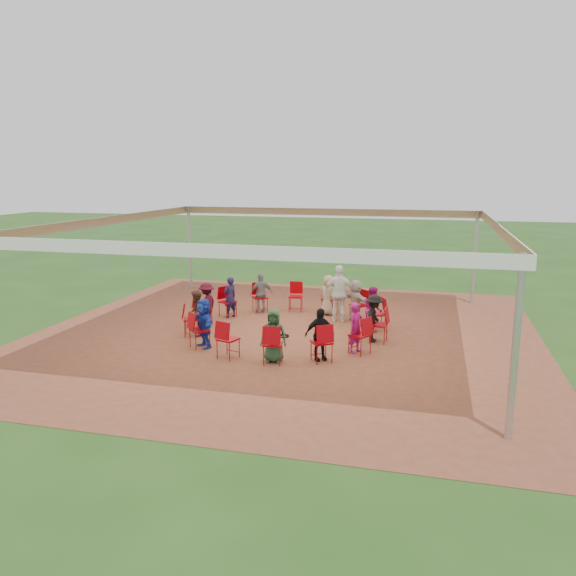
% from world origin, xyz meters
% --- Properties ---
extents(ground, '(80.00, 80.00, 0.00)m').
position_xyz_m(ground, '(0.00, 0.00, 0.00)').
color(ground, '#224816').
rests_on(ground, ground).
extents(dirt_patch, '(13.00, 13.00, 0.00)m').
position_xyz_m(dirt_patch, '(0.00, 0.00, 0.01)').
color(dirt_patch, brown).
rests_on(dirt_patch, ground).
extents(tent, '(10.33, 10.33, 3.00)m').
position_xyz_m(tent, '(0.00, 0.00, 2.37)').
color(tent, '#B2B2B7').
rests_on(tent, ground).
extents(chair_0, '(0.47, 0.46, 0.90)m').
position_xyz_m(chair_0, '(2.46, -0.21, 0.45)').
color(chair_0, '#9D0008').
rests_on(chair_0, ground).
extents(chair_1, '(0.56, 0.55, 0.90)m').
position_xyz_m(chair_1, '(2.30, 0.88, 0.45)').
color(chair_1, '#9D0008').
rests_on(chair_1, ground).
extents(chair_2, '(0.61, 0.61, 0.90)m').
position_xyz_m(chair_2, '(1.70, 1.79, 0.45)').
color(chair_2, '#9D0008').
rests_on(chair_2, ground).
extents(chair_3, '(0.53, 0.55, 0.90)m').
position_xyz_m(chair_3, '(0.75, 2.35, 0.45)').
color(chair_3, '#9D0008').
rests_on(chair_3, ground).
extents(chair_4, '(0.48, 0.49, 0.90)m').
position_xyz_m(chair_4, '(-0.34, 2.44, 0.45)').
color(chair_4, '#9D0008').
rests_on(chair_4, ground).
extents(chair_5, '(0.59, 0.60, 0.90)m').
position_xyz_m(chair_5, '(-1.37, 2.05, 0.45)').
color(chair_5, '#9D0008').
rests_on(chair_5, ground).
extents(chair_6, '(0.59, 0.59, 0.90)m').
position_xyz_m(chair_6, '(-2.12, 1.25, 0.45)').
color(chair_6, '#9D0008').
rests_on(chair_6, ground).
extents(chair_7, '(0.47, 0.46, 0.90)m').
position_xyz_m(chair_7, '(-2.46, 0.21, 0.45)').
color(chair_7, '#9D0008').
rests_on(chair_7, ground).
extents(chair_8, '(0.56, 0.55, 0.90)m').
position_xyz_m(chair_8, '(-2.30, -0.88, 0.45)').
color(chair_8, '#9D0008').
rests_on(chair_8, ground).
extents(chair_9, '(0.61, 0.61, 0.90)m').
position_xyz_m(chair_9, '(-1.70, -1.79, 0.45)').
color(chair_9, '#9D0008').
rests_on(chair_9, ground).
extents(chair_10, '(0.53, 0.55, 0.90)m').
position_xyz_m(chair_10, '(-0.75, -2.35, 0.45)').
color(chair_10, '#9D0008').
rests_on(chair_10, ground).
extents(chair_11, '(0.48, 0.49, 0.90)m').
position_xyz_m(chair_11, '(0.34, -2.44, 0.45)').
color(chair_11, '#9D0008').
rests_on(chair_11, ground).
extents(chair_12, '(0.59, 0.60, 0.90)m').
position_xyz_m(chair_12, '(1.37, -2.05, 0.45)').
color(chair_12, '#9D0008').
rests_on(chair_12, ground).
extents(chair_13, '(0.59, 0.59, 0.90)m').
position_xyz_m(chair_13, '(2.12, -1.25, 0.45)').
color(chair_13, '#9D0008').
rests_on(chair_13, ground).
extents(person_seated_0, '(0.45, 0.81, 1.21)m').
position_xyz_m(person_seated_0, '(2.34, -0.20, 0.61)').
color(person_seated_0, black).
rests_on(person_seated_0, ground).
extents(person_seated_1, '(0.52, 0.67, 1.21)m').
position_xyz_m(person_seated_1, '(2.19, 0.83, 0.61)').
color(person_seated_1, '#93105C').
rests_on(person_seated_1, ground).
extents(person_seated_2, '(1.10, 1.07, 1.21)m').
position_xyz_m(person_seated_2, '(1.61, 1.70, 0.61)').
color(person_seated_2, '#B6B0A1').
rests_on(person_seated_2, ground).
extents(person_seated_3, '(0.66, 0.49, 1.21)m').
position_xyz_m(person_seated_3, '(0.71, 2.23, 0.61)').
color(person_seated_3, '#9D8866').
rests_on(person_seated_3, ground).
extents(person_seated_4, '(0.79, 0.69, 1.21)m').
position_xyz_m(person_seated_4, '(-1.30, 1.95, 0.61)').
color(person_seated_4, slate).
rests_on(person_seated_4, ground).
extents(person_seated_5, '(0.47, 0.53, 1.21)m').
position_xyz_m(person_seated_5, '(-2.02, 1.19, 0.61)').
color(person_seated_5, '#1A143A').
rests_on(person_seated_5, ground).
extents(person_seated_6, '(0.45, 0.81, 1.21)m').
position_xyz_m(person_seated_6, '(-2.34, 0.20, 0.61)').
color(person_seated_6, '#3A0A15').
rests_on(person_seated_6, ground).
extents(person_seated_7, '(0.52, 0.67, 1.21)m').
position_xyz_m(person_seated_7, '(-2.19, -0.83, 0.61)').
color(person_seated_7, '#543123').
rests_on(person_seated_7, ground).
extents(person_seated_8, '(1.10, 1.07, 1.21)m').
position_xyz_m(person_seated_8, '(-1.61, -1.70, 0.61)').
color(person_seated_8, '#1834A3').
rests_on(person_seated_8, ground).
extents(person_seated_9, '(0.63, 0.41, 1.21)m').
position_xyz_m(person_seated_9, '(0.33, -2.32, 0.61)').
color(person_seated_9, '#254B2D').
rests_on(person_seated_9, ground).
extents(person_seated_10, '(0.79, 0.69, 1.21)m').
position_xyz_m(person_seated_10, '(1.30, -1.95, 0.61)').
color(person_seated_10, black).
rests_on(person_seated_10, ground).
extents(person_seated_11, '(0.47, 0.53, 1.21)m').
position_xyz_m(person_seated_11, '(2.02, -1.19, 0.61)').
color(person_seated_11, '#93105C').
rests_on(person_seated_11, ground).
extents(standing_person, '(1.02, 0.63, 1.63)m').
position_xyz_m(standing_person, '(1.16, 1.57, 0.82)').
color(standing_person, white).
rests_on(standing_person, ground).
extents(cable_coil, '(0.37, 0.37, 0.03)m').
position_xyz_m(cable_coil, '(0.02, -0.35, 0.02)').
color(cable_coil, black).
rests_on(cable_coil, ground).
extents(laptop, '(0.26, 0.32, 0.21)m').
position_xyz_m(laptop, '(2.17, -0.19, 0.57)').
color(laptop, '#B7B7BC').
rests_on(laptop, ground).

